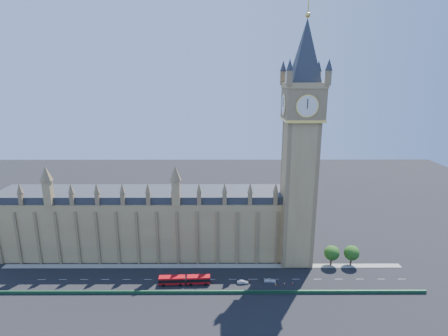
{
  "coord_description": "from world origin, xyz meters",
  "views": [
    {
      "loc": [
        8.4,
        -116.87,
        73.45
      ],
      "look_at": [
        8.76,
        10.0,
        40.79
      ],
      "focal_mm": 28.0,
      "sensor_mm": 36.0,
      "label": 1
    }
  ],
  "objects_px": {
    "car_grey": "(197,282)",
    "car_white": "(270,281)",
    "car_silver": "(243,282)",
    "red_bus": "(185,280)"
  },
  "relations": [
    {
      "from": "red_bus",
      "to": "car_silver",
      "type": "xyz_separation_m",
      "value": [
        21.39,
        0.25,
        -1.0
      ]
    },
    {
      "from": "car_silver",
      "to": "red_bus",
      "type": "bearing_deg",
      "value": 88.6
    },
    {
      "from": "red_bus",
      "to": "car_grey",
      "type": "xyz_separation_m",
      "value": [
        4.69,
        0.57,
        -1.03
      ]
    },
    {
      "from": "car_white",
      "to": "red_bus",
      "type": "bearing_deg",
      "value": 94.73
    },
    {
      "from": "car_grey",
      "to": "car_white",
      "type": "distance_m",
      "value": 26.93
    },
    {
      "from": "car_silver",
      "to": "car_white",
      "type": "xyz_separation_m",
      "value": [
        10.22,
        0.84,
        -0.02
      ]
    },
    {
      "from": "car_silver",
      "to": "car_white",
      "type": "relative_size",
      "value": 0.91
    },
    {
      "from": "car_grey",
      "to": "car_white",
      "type": "relative_size",
      "value": 0.84
    },
    {
      "from": "red_bus",
      "to": "car_silver",
      "type": "relative_size",
      "value": 4.62
    },
    {
      "from": "red_bus",
      "to": "car_grey",
      "type": "relative_size",
      "value": 4.98
    }
  ]
}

